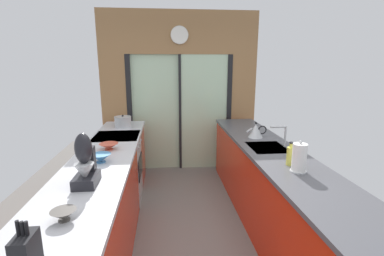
% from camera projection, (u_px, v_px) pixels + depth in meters
% --- Properties ---
extents(ground_plane, '(5.04, 7.60, 0.02)m').
position_uv_depth(ground_plane, '(190.00, 222.00, 3.34)').
color(ground_plane, slate).
extents(back_wall_unit, '(2.64, 0.12, 2.70)m').
position_uv_depth(back_wall_unit, '(180.00, 83.00, 4.73)').
color(back_wall_unit, olive).
rests_on(back_wall_unit, ground_plane).
extents(left_counter_run, '(0.62, 3.80, 0.92)m').
position_uv_depth(left_counter_run, '(100.00, 210.00, 2.69)').
color(left_counter_run, red).
rests_on(left_counter_run, ground_plane).
extents(right_counter_run, '(0.62, 3.80, 0.92)m').
position_uv_depth(right_counter_run, '(275.00, 194.00, 3.03)').
color(right_counter_run, red).
rests_on(right_counter_run, ground_plane).
extents(sink_faucet, '(0.19, 0.02, 0.25)m').
position_uv_depth(sink_faucet, '(283.00, 133.00, 3.14)').
color(sink_faucet, '#B7BABC').
rests_on(sink_faucet, right_counter_run).
extents(oven_range, '(0.60, 0.60, 0.92)m').
position_uv_depth(oven_range, '(119.00, 169.00, 3.77)').
color(oven_range, '#B7BABC').
rests_on(oven_range, ground_plane).
extents(mixing_bowl_near, '(0.15, 0.15, 0.07)m').
position_uv_depth(mixing_bowl_near, '(64.00, 215.00, 1.68)').
color(mixing_bowl_near, '#514C47').
rests_on(mixing_bowl_near, left_counter_run).
extents(mixing_bowl_mid, '(0.20, 0.20, 0.08)m').
position_uv_depth(mixing_bowl_mid, '(101.00, 158.00, 2.67)').
color(mixing_bowl_mid, teal).
rests_on(mixing_bowl_mid, left_counter_run).
extents(mixing_bowl_far, '(0.21, 0.21, 0.07)m').
position_uv_depth(mixing_bowl_far, '(109.00, 146.00, 3.06)').
color(mixing_bowl_far, '#BC4C38').
rests_on(mixing_bowl_far, left_counter_run).
extents(knife_block, '(0.08, 0.14, 0.28)m').
position_uv_depth(knife_block, '(26.00, 255.00, 1.22)').
color(knife_block, black).
rests_on(knife_block, left_counter_run).
extents(stand_mixer, '(0.17, 0.27, 0.42)m').
position_uv_depth(stand_mixer, '(85.00, 165.00, 2.15)').
color(stand_mixer, black).
rests_on(stand_mixer, left_counter_run).
extents(stock_pot, '(0.25, 0.25, 0.19)m').
position_uv_depth(stock_pot, '(123.00, 122.00, 4.14)').
color(stock_pot, '#B7BABC').
rests_on(stock_pot, left_counter_run).
extents(kettle, '(0.27, 0.19, 0.20)m').
position_uv_depth(kettle, '(256.00, 131.00, 3.57)').
color(kettle, '#B7BABC').
rests_on(kettle, right_counter_run).
extents(soap_bottle_far, '(0.07, 0.07, 0.22)m').
position_uv_depth(soap_bottle_far, '(290.00, 155.00, 2.59)').
color(soap_bottle_far, '#D1CC4C').
rests_on(soap_bottle_far, right_counter_run).
extents(paper_towel_roll, '(0.14, 0.14, 0.28)m').
position_uv_depth(paper_towel_roll, '(299.00, 158.00, 2.42)').
color(paper_towel_roll, '#B7BABC').
rests_on(paper_towel_roll, right_counter_run).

